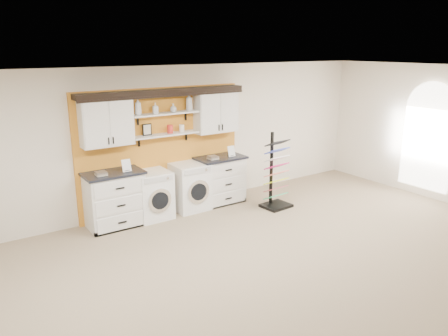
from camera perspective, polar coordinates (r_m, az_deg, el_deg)
floor at (r=5.96m, az=10.32°, el=-16.44°), size 10.00×10.00×0.00m
ceiling at (r=5.08m, az=11.87°, el=11.48°), size 10.00×10.00×0.00m
wall_back at (r=8.54m, az=-8.22°, el=3.70°), size 10.00×0.00×10.00m
accent_panel at (r=8.56m, az=-8.07°, el=2.35°), size 3.40×0.07×2.40m
upper_cabinet_left at (r=7.85m, az=-15.15°, el=5.84°), size 0.90×0.35×0.84m
upper_cabinet_right at (r=8.83m, az=-1.10°, el=7.41°), size 0.90×0.35×0.84m
shelf_lower at (r=8.34m, az=-7.65°, el=4.35°), size 1.32×0.28×0.03m
shelf_upper at (r=8.27m, az=-7.75°, el=7.07°), size 1.32×0.28×0.03m
crown_molding at (r=8.24m, az=-7.89°, el=9.81°), size 3.30×0.41×0.13m
window_arched at (r=10.09m, az=25.12°, el=4.11°), size 0.06×1.10×2.25m
picture_frame at (r=8.21m, az=-10.02°, el=4.96°), size 0.18×0.02×0.22m
canister_red at (r=8.37m, az=-7.06°, el=5.07°), size 0.11×0.11×0.16m
canister_cream at (r=8.48m, az=-5.55°, el=5.19°), size 0.10×0.10×0.14m
base_cabinet_left at (r=8.04m, az=-14.09°, el=-3.99°), size 1.04×0.66×1.01m
base_cabinet_right at (r=9.01m, az=-0.52°, el=-1.52°), size 0.99×0.66×0.97m
washer at (r=8.31m, az=-9.39°, el=-3.47°), size 0.65×0.71×0.90m
dryer at (r=8.65m, az=-4.49°, el=-2.42°), size 0.67×0.71×0.93m
sample_rack at (r=8.79m, az=6.80°, el=-1.99°), size 0.58×0.50×1.52m
soap_bottle_a at (r=8.03m, az=-11.17°, el=7.89°), size 0.15×0.15×0.31m
soap_bottle_b at (r=8.18m, az=-8.96°, el=7.74°), size 0.11×0.11×0.20m
soap_bottle_c at (r=8.34m, az=-6.65°, el=7.83°), size 0.17×0.17×0.16m
soap_bottle_d at (r=8.49m, az=-4.58°, el=8.64°), size 0.17×0.17×0.34m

